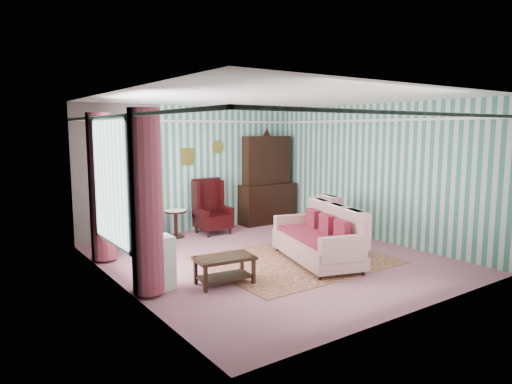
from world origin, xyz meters
TOP-DOWN VIEW (x-y plane):
  - floor at (0.00, 0.00)m, footprint 6.00×6.00m
  - room_shell at (-0.62, 0.18)m, footprint 5.53×6.02m
  - bookcase at (-1.35, 2.84)m, footprint 0.80×0.28m
  - dresser_hutch at (1.90, 2.72)m, footprint 1.50×0.56m
  - wingback_left at (-1.60, 2.45)m, footprint 0.76×0.80m
  - wingback_right at (0.15, 2.45)m, footprint 0.76×0.80m
  - seated_woman at (-1.60, 2.45)m, footprint 0.44×0.40m
  - round_side_table at (-0.70, 2.60)m, footprint 0.50×0.50m
  - nest_table at (2.47, 0.90)m, footprint 0.45×0.38m
  - plant_stand at (-2.40, -0.30)m, footprint 0.55×0.35m
  - rug at (0.30, -0.30)m, footprint 3.20×2.60m
  - sofa at (0.54, -0.60)m, footprint 1.51×2.27m
  - floral_armchair at (1.45, 0.38)m, footprint 0.91×0.96m
  - coffee_table at (-1.42, -0.67)m, footprint 0.95×0.62m
  - potted_plant_a at (-2.46, -0.39)m, footprint 0.43×0.40m
  - potted_plant_b at (-2.34, -0.15)m, footprint 0.27×0.24m
  - potted_plant_c at (-2.51, -0.21)m, footprint 0.27×0.27m

SIDE VIEW (x-z plane):
  - floor at x=0.00m, z-range 0.00..0.00m
  - rug at x=0.30m, z-range 0.00..0.01m
  - coffee_table at x=-1.42m, z-range 0.00..0.44m
  - nest_table at x=2.47m, z-range 0.00..0.54m
  - round_side_table at x=-0.70m, z-range 0.00..0.60m
  - plant_stand at x=-2.40m, z-range 0.00..0.80m
  - sofa at x=0.54m, z-range 0.00..1.01m
  - floral_armchair at x=1.45m, z-range 0.00..1.04m
  - seated_woman at x=-1.60m, z-range 0.00..1.18m
  - wingback_left at x=-1.60m, z-range 0.00..1.25m
  - wingback_right at x=0.15m, z-range 0.00..1.25m
  - potted_plant_a at x=-2.46m, z-range 0.80..1.19m
  - potted_plant_c at x=-2.51m, z-range 0.80..1.23m
  - potted_plant_b at x=-2.34m, z-range 0.80..1.23m
  - bookcase at x=-1.35m, z-range 0.00..2.24m
  - dresser_hutch at x=1.90m, z-range 0.00..2.36m
  - room_shell at x=-0.62m, z-range 0.55..3.46m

